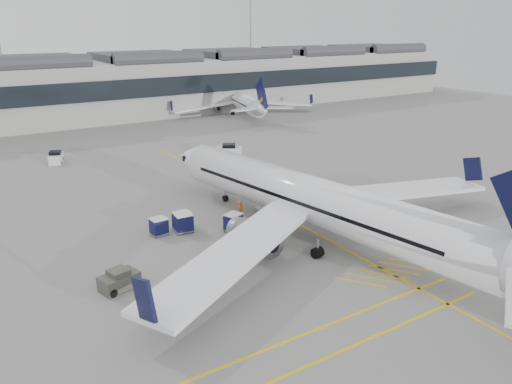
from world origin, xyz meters
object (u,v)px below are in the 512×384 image
ramp_agent_a (241,210)px  ramp_agent_b (242,230)px  belt_loader (273,203)px  airliner_main (323,204)px  baggage_cart_a (233,222)px  pushback_tug (119,280)px

ramp_agent_a → ramp_agent_b: (-2.18, -4.01, -0.13)m
belt_loader → ramp_agent_a: 4.55m
airliner_main → baggage_cart_a: (-5.51, 6.03, -2.56)m
ramp_agent_b → ramp_agent_a: bearing=-140.4°
belt_loader → ramp_agent_b: (-6.62, -4.94, 0.26)m
ramp_agent_b → airliner_main: bearing=121.1°
belt_loader → pushback_tug: (-18.83, -7.92, 0.16)m
baggage_cart_a → ramp_agent_a: ramp_agent_a is taller
baggage_cart_a → pushback_tug: size_ratio=0.64×
belt_loader → ramp_agent_b: 8.27m
airliner_main → ramp_agent_a: 9.28m
baggage_cart_a → pushback_tug: (-12.29, -4.77, -0.22)m
airliner_main → ramp_agent_a: airliner_main is taller
belt_loader → baggage_cart_a: bearing=-153.2°
belt_loader → baggage_cart_a: (-6.53, -3.14, 0.37)m
ramp_agent_b → pushback_tug: ramp_agent_b is taller
airliner_main → belt_loader: size_ratio=10.01×
ramp_agent_b → pushback_tug: 12.56m
belt_loader → pushback_tug: size_ratio=1.44×
ramp_agent_b → baggage_cart_a: bearing=-114.6°
belt_loader → baggage_cart_a: size_ratio=2.23×
airliner_main → ramp_agent_b: (-5.60, 4.23, -2.67)m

